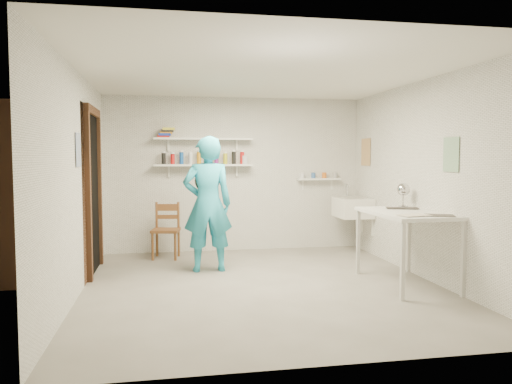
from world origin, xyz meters
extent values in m
cube|color=slate|center=(0.00, 0.00, -0.01)|extent=(4.00, 4.50, 0.02)
cube|color=silver|center=(0.00, 0.00, 2.41)|extent=(4.00, 4.50, 0.02)
cube|color=silver|center=(0.00, 2.26, 1.20)|extent=(4.00, 0.02, 2.40)
cube|color=silver|center=(0.00, -2.26, 1.20)|extent=(4.00, 0.02, 2.40)
cube|color=silver|center=(-2.01, 0.00, 1.20)|extent=(0.02, 4.50, 2.40)
cube|color=silver|center=(2.01, 0.00, 1.20)|extent=(0.02, 4.50, 2.40)
cube|color=black|center=(-1.99, 1.05, 1.00)|extent=(0.02, 0.90, 2.00)
cube|color=brown|center=(-2.70, 1.05, 1.05)|extent=(1.40, 1.50, 2.10)
cube|color=brown|center=(-1.97, 1.05, 2.05)|extent=(0.06, 1.05, 0.10)
cube|color=brown|center=(-1.97, 0.55, 1.00)|extent=(0.06, 0.10, 2.00)
cube|color=brown|center=(-1.97, 1.55, 1.00)|extent=(0.06, 0.10, 2.00)
cube|color=white|center=(-0.50, 2.13, 1.35)|extent=(1.50, 0.22, 0.03)
cube|color=white|center=(-0.50, 2.13, 1.75)|extent=(1.50, 0.22, 0.03)
cube|color=white|center=(1.35, 2.17, 1.12)|extent=(0.70, 0.14, 0.03)
cube|color=#334C7F|center=(-1.99, 0.05, 1.55)|extent=(0.01, 0.28, 0.36)
cube|color=#995933|center=(1.99, 1.80, 1.55)|extent=(0.01, 0.34, 0.42)
cube|color=#3F724C|center=(1.99, -0.55, 1.50)|extent=(0.01, 0.30, 0.38)
cube|color=white|center=(1.75, 1.70, 0.70)|extent=(0.48, 0.60, 0.30)
imported|color=#28A7CA|center=(-0.55, 0.86, 0.87)|extent=(0.65, 0.44, 1.74)
cylinder|color=beige|center=(-0.54, 1.08, 1.16)|extent=(0.31, 0.05, 0.31)
cube|color=brown|center=(-1.08, 1.77, 0.41)|extent=(0.44, 0.43, 0.82)
cube|color=silver|center=(1.64, -0.25, 0.42)|extent=(0.76, 1.27, 0.85)
sphere|color=silver|center=(1.85, 0.26, 1.07)|extent=(0.16, 0.16, 0.16)
cylinder|color=black|center=(-1.13, 2.13, 1.45)|extent=(0.06, 0.06, 0.17)
cylinder|color=red|center=(-0.99, 2.13, 1.45)|extent=(0.06, 0.06, 0.17)
cylinder|color=blue|center=(-0.85, 2.13, 1.45)|extent=(0.06, 0.06, 0.17)
cylinder|color=white|center=(-0.71, 2.13, 1.45)|extent=(0.06, 0.06, 0.17)
cylinder|color=orange|center=(-0.57, 2.13, 1.45)|extent=(0.06, 0.06, 0.17)
cylinder|color=#268C3F|center=(-0.43, 2.13, 1.45)|extent=(0.06, 0.06, 0.17)
cylinder|color=#8C268C|center=(-0.29, 2.13, 1.45)|extent=(0.06, 0.06, 0.17)
cylinder|color=gold|center=(-0.15, 2.13, 1.45)|extent=(0.06, 0.06, 0.17)
cylinder|color=black|center=(-0.01, 2.13, 1.45)|extent=(0.06, 0.06, 0.17)
cylinder|color=red|center=(0.13, 2.13, 1.45)|extent=(0.06, 0.06, 0.17)
cube|color=red|center=(-1.10, 2.13, 1.78)|extent=(0.18, 0.14, 0.03)
cube|color=#1933A5|center=(-1.08, 2.13, 1.81)|extent=(0.18, 0.14, 0.03)
cube|color=orange|center=(-1.06, 2.13, 1.83)|extent=(0.18, 0.14, 0.03)
cube|color=black|center=(-1.04, 2.13, 1.86)|extent=(0.18, 0.14, 0.03)
cube|color=yellow|center=(-1.02, 2.13, 1.89)|extent=(0.18, 0.14, 0.03)
cylinder|color=silver|center=(1.14, 2.17, 1.18)|extent=(0.07, 0.07, 0.09)
cylinder|color=#335999|center=(1.28, 2.17, 1.18)|extent=(0.07, 0.07, 0.09)
cylinder|color=orange|center=(1.42, 2.17, 1.18)|extent=(0.07, 0.07, 0.09)
cylinder|color=#999999|center=(1.56, 2.17, 1.18)|extent=(0.07, 0.07, 0.09)
cube|color=silver|center=(1.64, -0.25, 0.85)|extent=(0.30, 0.22, 0.00)
cube|color=#4C4742|center=(1.64, -0.25, 0.86)|extent=(0.30, 0.22, 0.00)
cube|color=beige|center=(1.64, -0.25, 0.86)|extent=(0.30, 0.22, 0.00)
cube|color=#383330|center=(1.64, -0.25, 0.86)|extent=(0.30, 0.22, 0.00)
camera|label=1|loc=(-1.08, -5.52, 1.47)|focal=35.00mm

